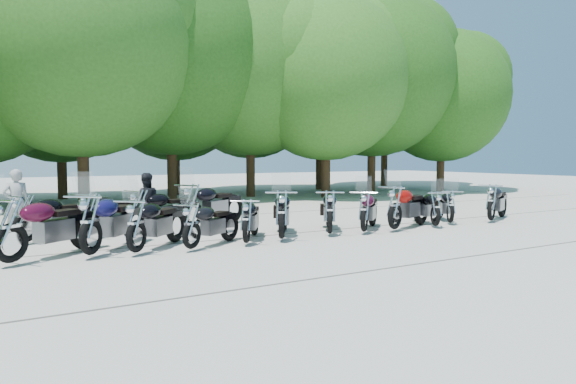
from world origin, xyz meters
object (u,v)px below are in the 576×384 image
motorcycle_1 (90,222)px  motorcycle_14 (140,209)px  motorcycle_5 (282,213)px  motorcycle_15 (192,204)px  motorcycle_13 (89,213)px  motorcycle_3 (192,224)px  motorcycle_6 (330,210)px  motorcycle_2 (136,224)px  motorcycle_8 (395,206)px  motorcycle_4 (246,219)px  motorcycle_9 (436,207)px  rider_1 (146,202)px  motorcycle_7 (364,210)px  motorcycle_10 (450,205)px  motorcycle_12 (25,217)px  rider_0 (16,203)px  motorcycle_11 (492,201)px  motorcycle_0 (10,228)px

motorcycle_1 → motorcycle_14: size_ratio=1.10×
motorcycle_5 → motorcycle_15: (-1.21, 2.83, 0.03)m
motorcycle_15 → motorcycle_13: bearing=65.5°
motorcycle_13 → motorcycle_3: bearing=169.3°
motorcycle_6 → motorcycle_2: bearing=35.6°
motorcycle_5 → motorcycle_14: size_ratio=1.05×
motorcycle_8 → motorcycle_15: size_ratio=0.97×
motorcycle_4 → motorcycle_13: motorcycle_13 is taller
motorcycle_9 → rider_1: (-7.24, 3.54, 0.20)m
motorcycle_7 → motorcycle_10: (3.38, 0.18, -0.06)m
motorcycle_12 → motorcycle_10: bearing=-126.3°
motorcycle_6 → motorcycle_8: motorcycle_8 is taller
motorcycle_9 → motorcycle_6: bearing=20.8°
motorcycle_6 → motorcycle_14: 4.91m
motorcycle_1 → rider_0: bearing=-34.2°
rider_1 → motorcycle_4: bearing=124.8°
motorcycle_12 → motorcycle_13: 1.39m
motorcycle_14 → motorcycle_12: bearing=75.5°
motorcycle_5 → motorcycle_15: size_ratio=0.95×
motorcycle_10 → motorcycle_11: bearing=-156.8°
motorcycle_2 → motorcycle_3: (1.13, -0.13, -0.07)m
motorcycle_12 → motorcycle_11: bearing=-126.2°
motorcycle_2 → motorcycle_15: (2.20, 2.84, 0.07)m
motorcycle_2 → motorcycle_12: motorcycle_2 is taller
motorcycle_2 → motorcycle_0: bearing=43.1°
motorcycle_2 → motorcycle_8: motorcycle_8 is taller
motorcycle_0 → motorcycle_11: bearing=-128.4°
motorcycle_1 → motorcycle_8: (7.69, -0.29, -0.02)m
motorcycle_0 → motorcycle_6: motorcycle_0 is taller
motorcycle_4 → motorcycle_9: (5.87, -0.09, -0.01)m
motorcycle_3 → rider_0: bearing=2.3°
motorcycle_6 → motorcycle_0: bearing=34.3°
motorcycle_0 → rider_0: rider_0 is taller
motorcycle_1 → motorcycle_9: motorcycle_1 is taller
motorcycle_5 → rider_0: (-5.41, 4.13, 0.16)m
motorcycle_5 → motorcycle_10: 5.82m
motorcycle_12 → motorcycle_0: bearing=147.3°
motorcycle_7 → motorcycle_14: size_ratio=0.97×
motorcycle_11 → motorcycle_14: (-9.91, 2.99, -0.01)m
motorcycle_3 → motorcycle_12: size_ratio=0.90×
motorcycle_1 → motorcycle_0: bearing=42.4°
motorcycle_2 → motorcycle_15: size_ratio=0.90×
motorcycle_3 → motorcycle_11: motorcycle_11 is taller
motorcycle_3 → motorcycle_8: motorcycle_8 is taller
motorcycle_1 → rider_0: 4.15m
motorcycle_7 → motorcycle_13: size_ratio=0.99×
motorcycle_12 → motorcycle_14: motorcycle_14 is taller
motorcycle_4 → motorcycle_5: size_ratio=0.87×
motorcycle_7 → motorcycle_8: bearing=-138.1°
motorcycle_0 → motorcycle_5: 5.67m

